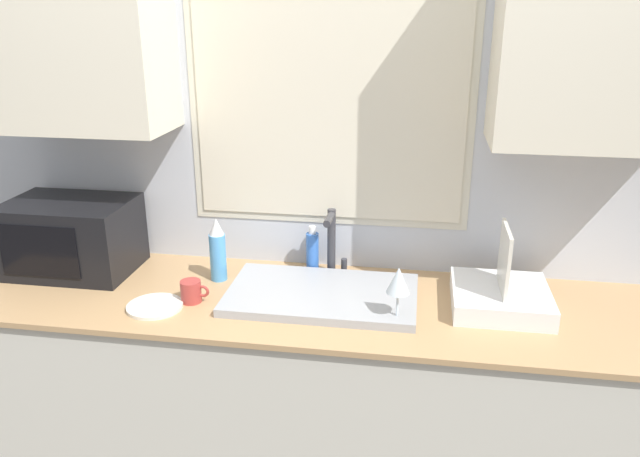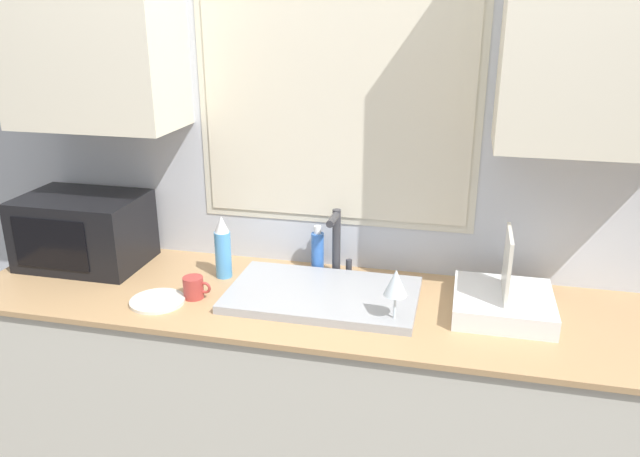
% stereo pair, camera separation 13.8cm
% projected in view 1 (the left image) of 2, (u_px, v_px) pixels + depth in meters
% --- Properties ---
extents(countertop, '(2.52, 0.66, 0.90)m').
position_uv_depth(countertop, '(315.00, 406.00, 2.36)').
color(countertop, beige).
rests_on(countertop, ground_plane).
extents(wall_back, '(6.00, 0.38, 2.60)m').
position_uv_depth(wall_back, '(328.00, 132.00, 2.31)').
color(wall_back, silver).
rests_on(wall_back, ground_plane).
extents(sink_basin, '(0.67, 0.40, 0.03)m').
position_uv_depth(sink_basin, '(322.00, 295.00, 2.21)').
color(sink_basin, '#9EA0A5').
rests_on(sink_basin, countertop).
extents(faucet, '(0.08, 0.14, 0.26)m').
position_uv_depth(faucet, '(332.00, 238.00, 2.37)').
color(faucet, '#333338').
rests_on(faucet, countertop).
extents(microwave, '(0.47, 0.33, 0.28)m').
position_uv_depth(microwave, '(72.00, 236.00, 2.41)').
color(microwave, black).
rests_on(microwave, countertop).
extents(dish_rack, '(0.33, 0.33, 0.29)m').
position_uv_depth(dish_rack, '(501.00, 295.00, 2.14)').
color(dish_rack, white).
rests_on(dish_rack, countertop).
extents(spray_bottle, '(0.06, 0.06, 0.24)m').
position_uv_depth(spray_bottle, '(218.00, 251.00, 2.33)').
color(spray_bottle, '#4C99D8').
rests_on(spray_bottle, countertop).
extents(soap_bottle, '(0.05, 0.05, 0.19)m').
position_uv_depth(soap_bottle, '(312.00, 251.00, 2.42)').
color(soap_bottle, blue).
rests_on(soap_bottle, countertop).
extents(mug_near_sink, '(0.10, 0.07, 0.08)m').
position_uv_depth(mug_near_sink, '(192.00, 291.00, 2.18)').
color(mug_near_sink, '#A53833').
rests_on(mug_near_sink, countertop).
extents(wine_glass, '(0.08, 0.08, 0.20)m').
position_uv_depth(wine_glass, '(398.00, 282.00, 1.99)').
color(wine_glass, silver).
rests_on(wine_glass, countertop).
extents(small_plate, '(0.19, 0.19, 0.01)m').
position_uv_depth(small_plate, '(155.00, 306.00, 2.15)').
color(small_plate, silver).
rests_on(small_plate, countertop).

